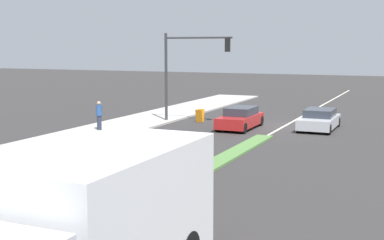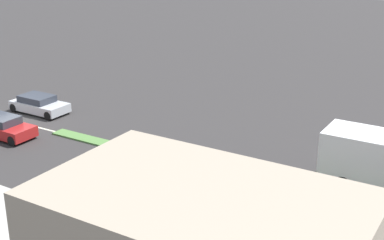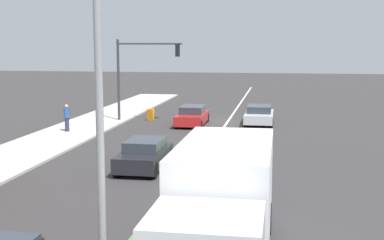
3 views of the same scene
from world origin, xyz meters
name	(u,v)px [view 2 (image 2 of 3)]	position (x,y,z in m)	size (l,w,h in m)	color
ground_plane	(263,184)	(0.00, 18.00, 0.00)	(160.00, 160.00, 0.00)	#333030
lane_marking_center	(13,121)	(0.00, 0.00, 0.00)	(0.16, 60.00, 0.01)	beige
hatchback_red	(3,127)	(2.20, 1.68, 0.62)	(1.79, 4.12, 1.28)	#AD1E1E
sedan_dark	(179,173)	(2.20, 14.49, 0.63)	(1.80, 3.91, 1.29)	black
sedan_silver	(39,104)	(-2.20, 0.17, 0.59)	(1.90, 4.10, 1.21)	#B7BABF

